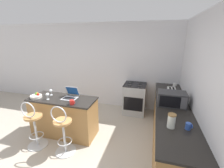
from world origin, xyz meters
The scene contains 18 objects.
ground_plane centered at (0.00, 0.00, 0.00)m, with size 20.00×20.00×0.00m, color #ADA393.
wall_back centered at (0.00, 2.53, 1.30)m, with size 12.00×0.06×2.60m.
wall_right centered at (2.24, 0.00, 1.30)m, with size 0.06×12.00×2.60m.
breakfast_bar centered at (-0.41, 0.71, 0.45)m, with size 1.48×0.61×0.89m.
counter_right centered at (1.90, 1.00, 0.45)m, with size 0.66×3.03×0.89m.
bar_stool_near centered at (-0.74, 0.16, 0.49)m, with size 0.40×0.40×1.03m.
bar_stool_far centered at (-0.08, 0.16, 0.49)m, with size 0.40×0.40×1.03m.
laptop centered at (-0.25, 0.80, 0.95)m, with size 0.31×0.32×0.24m.
microwave centered at (1.86, 0.99, 1.03)m, with size 0.53×0.35×0.27m.
toaster centered at (1.91, 1.56, 0.97)m, with size 0.20×0.25×0.17m.
stove_range centered at (1.00, 2.18, 0.45)m, with size 0.62×0.61×0.90m.
mug_red centered at (-0.04, 0.49, 0.94)m, with size 0.10×0.09×0.09m.
mug_white centered at (2.06, 2.26, 0.94)m, with size 0.09×0.08×0.10m.
storage_jar centered at (1.79, 0.18, 1.00)m, with size 0.12×0.12×0.22m.
fruit_bowl centered at (-0.99, 0.59, 0.93)m, with size 0.24×0.24×0.11m.
wine_glass_tall centered at (-0.67, 0.57, 1.00)m, with size 0.08×0.08×0.15m.
wine_glass_short centered at (-0.77, 0.81, 0.99)m, with size 0.07×0.07×0.14m.
mug_blue centered at (2.03, 0.19, 0.94)m, with size 0.10×0.08×0.10m.
Camera 1 is at (1.47, -1.92, 2.18)m, focal length 24.00 mm.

